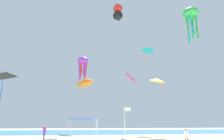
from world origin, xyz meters
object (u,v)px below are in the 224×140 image
at_px(person_near_tent, 44,131).
at_px(kite_parafoil_pink, 131,78).
at_px(kite_inflatable_orange, 84,83).
at_px(banner_flag, 126,122).
at_px(kite_diamond_black, 3,78).
at_px(kite_octopus_purple, 83,62).
at_px(cooler_box, 123,140).
at_px(kite_delta_teal, 148,50).
at_px(kite_delta_yellow, 157,80).
at_px(kite_octopus_green, 191,15).
at_px(person_leftmost, 186,136).
at_px(canopy_tent, 83,120).
at_px(kite_box_red, 118,12).

bearing_deg(person_near_tent, kite_parafoil_pink, -48.43).
relative_size(kite_inflatable_orange, kite_parafoil_pink, 1.78).
relative_size(banner_flag, kite_diamond_black, 1.04).
bearing_deg(kite_octopus_purple, cooler_box, -138.73).
distance_m(banner_flag, kite_diamond_black, 16.45).
bearing_deg(banner_flag, kite_inflatable_orange, 100.67).
distance_m(kite_inflatable_orange, kite_diamond_black, 18.32).
bearing_deg(cooler_box, kite_delta_teal, 61.08).
distance_m(kite_delta_yellow, kite_diamond_black, 23.03).
bearing_deg(kite_delta_teal, cooler_box, -36.52).
distance_m(kite_octopus_green, kite_delta_teal, 15.37).
relative_size(person_near_tent, cooler_box, 3.16).
relative_size(person_leftmost, kite_octopus_green, 0.29).
distance_m(kite_delta_yellow, kite_inflatable_orange, 15.51).
bearing_deg(cooler_box, canopy_tent, -155.85).
distance_m(person_near_tent, kite_parafoil_pink, 27.91).
xyz_separation_m(kite_octopus_purple, kite_delta_yellow, (12.71, -4.24, -4.04)).
bearing_deg(kite_parafoil_pink, banner_flag, -143.04).
height_order(kite_octopus_green, kite_delta_teal, kite_octopus_green).
xyz_separation_m(kite_octopus_purple, kite_box_red, (6.02, -4.17, 8.49)).
bearing_deg(kite_parafoil_pink, kite_octopus_purple, -174.98).
distance_m(cooler_box, kite_parafoil_pink, 27.29).
distance_m(cooler_box, kite_inflatable_orange, 20.36).
bearing_deg(cooler_box, person_near_tent, 158.28).
relative_size(cooler_box, kite_delta_teal, 0.17).
relative_size(person_near_tent, kite_inflatable_orange, 0.32).
height_order(banner_flag, kite_delta_teal, kite_delta_teal).
xyz_separation_m(cooler_box, kite_octopus_green, (11.17, 1.53, 17.99)).
xyz_separation_m(kite_diamond_black, kite_box_red, (15.53, 5.92, 14.14)).
distance_m(cooler_box, kite_diamond_black, 16.55).
relative_size(person_leftmost, kite_box_red, 0.58).
xyz_separation_m(cooler_box, kite_delta_teal, (9.27, 16.78, 18.04)).
height_order(canopy_tent, kite_octopus_purple, kite_octopus_purple).
bearing_deg(person_leftmost, kite_parafoil_pink, -18.76).
distance_m(kite_box_red, kite_octopus_green, 12.61).
height_order(canopy_tent, kite_inflatable_orange, kite_inflatable_orange).
height_order(person_leftmost, kite_inflatable_orange, kite_inflatable_orange).
distance_m(banner_flag, kite_parafoil_pink, 30.87).
xyz_separation_m(canopy_tent, person_leftmost, (9.33, -3.71, -1.42)).
xyz_separation_m(canopy_tent, kite_delta_teal, (13.91, 18.86, 15.84)).
xyz_separation_m(cooler_box, kite_box_red, (0.83, 7.84, 21.49)).
bearing_deg(kite_octopus_green, kite_delta_teal, -77.69).
bearing_deg(person_leftmost, kite_inflatable_orange, 7.64).
xyz_separation_m(kite_box_red, kite_delta_teal, (8.44, 8.94, -3.46)).
height_order(kite_inflatable_orange, kite_parafoil_pink, kite_parafoil_pink).
distance_m(canopy_tent, kite_parafoil_pink, 29.63).
distance_m(banner_flag, cooler_box, 5.22).
bearing_deg(kite_parafoil_pink, canopy_tent, -152.43).
xyz_separation_m(canopy_tent, kite_delta_yellow, (12.16, 9.85, 6.77)).
xyz_separation_m(kite_delta_yellow, kite_parafoil_pink, (-0.86, 15.44, 3.75)).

